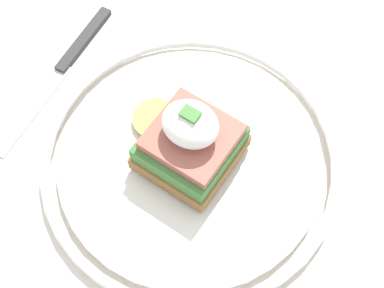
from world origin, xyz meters
TOP-DOWN VIEW (x-y plane):
  - dining_table at (0.00, 0.00)m, footprint 0.90×0.79m
  - plate at (0.02, -0.00)m, footprint 0.29×0.29m
  - sandwich at (0.02, -0.00)m, footprint 0.12×0.09m
  - fork at (-0.16, 0.01)m, footprint 0.04×0.16m
  - knife at (0.20, -0.02)m, footprint 0.04×0.21m

SIDE VIEW (x-z plane):
  - dining_table at x=0.00m, z-range 0.24..0.96m
  - fork at x=-0.16m, z-range 0.72..0.73m
  - knife at x=0.20m, z-range 0.72..0.73m
  - plate at x=0.02m, z-range 0.72..0.74m
  - sandwich at x=0.02m, z-range 0.73..0.81m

